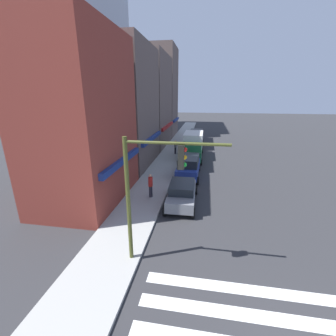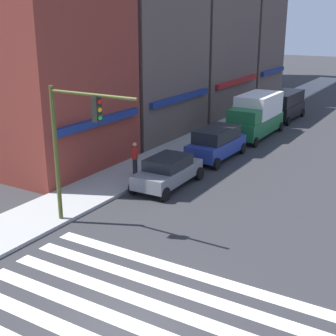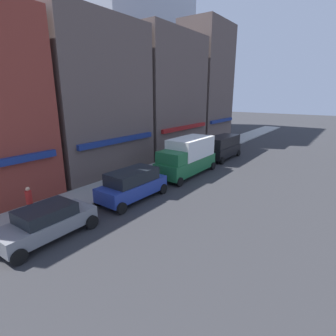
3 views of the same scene
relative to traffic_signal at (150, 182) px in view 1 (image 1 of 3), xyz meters
name	(u,v)px [view 1 (image 1 of 3)]	position (x,y,z in m)	size (l,w,h in m)	color
storefront_row	(143,102)	(20.91, 6.06, 2.59)	(35.97, 5.30, 15.49)	maroon
tower_distant	(83,19)	(38.15, 22.27, 17.34)	(21.50, 11.42, 42.58)	#B2B7C1
traffic_signal	(150,182)	(0.00, 0.00, 0.00)	(0.32, 4.15, 5.79)	#474C1E
sedan_grey	(182,193)	(6.05, -0.74, -3.10)	(4.43, 2.02, 1.59)	slate
suv_blue	(189,166)	(11.82, -0.74, -2.91)	(4.75, 2.12, 1.94)	navy
box_truck_green	(193,145)	(18.39, -0.74, -2.36)	(6.21, 2.42, 3.04)	#1E6638
van_black	(196,138)	(25.30, -0.74, -2.66)	(5.03, 2.22, 2.34)	black
pedestrian_grey_coat	(175,147)	(19.57, 1.55, -2.87)	(0.32, 0.32, 1.77)	#23232D
pedestrian_red_jacket	(151,185)	(6.49, 1.62, -2.87)	(0.32, 0.32, 1.77)	#23232D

